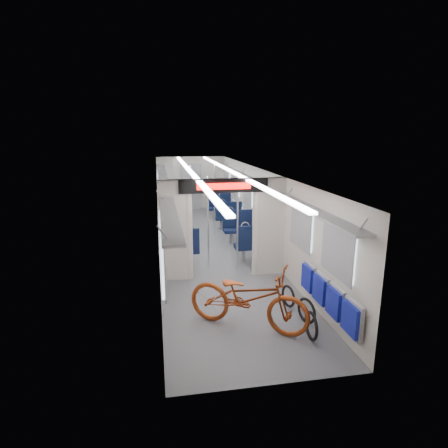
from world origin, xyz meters
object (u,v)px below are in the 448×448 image
flip_bench (328,296)px  seat_bay_near_left (178,236)px  bike_hoop_a (311,327)px  stanchion_far_left (191,202)px  stanchion_near_left (208,223)px  seat_bay_far_right (224,209)px  stanchion_near_right (238,224)px  seat_bay_near_right (245,233)px  stanchion_far_right (214,201)px  bicycle (248,298)px  seat_bay_far_left (173,210)px  bike_hoop_c (288,297)px  bike_hoop_b (306,312)px

flip_bench → seat_bay_near_left: (-2.29, 4.38, -0.03)m
bike_hoop_a → stanchion_far_left: 6.72m
stanchion_near_left → stanchion_far_left: 2.93m
seat_bay_far_right → stanchion_near_right: (-0.52, -4.81, 0.61)m
flip_bench → stanchion_far_left: 6.46m
seat_bay_near_left → stanchion_far_left: (0.52, 1.80, 0.60)m
seat_bay_near_left → seat_bay_near_right: bearing=1.1°
stanchion_far_left → stanchion_far_right: size_ratio=1.00×
stanchion_far_left → stanchion_far_right: 0.78m
bicycle → seat_bay_far_left: size_ratio=1.06×
seat_bay_far_left → stanchion_near_left: (0.67, -4.70, 0.61)m
bike_hoop_c → bicycle: bearing=-146.3°
stanchion_far_right → stanchion_near_left: bearing=-101.5°
seat_bay_near_right → stanchion_near_right: 1.60m
bicycle → seat_bay_near_right: size_ratio=1.02×
seat_bay_far_right → seat_bay_far_left: bearing=176.6°
seat_bay_near_right → bike_hoop_b: bearing=-88.2°
bicycle → flip_bench: bearing=-66.4°
bike_hoop_a → seat_bay_far_left: bearing=102.7°
seat_bay_near_left → seat_bay_far_right: seat_bay_near_left is taller
seat_bay_near_right → stanchion_far_left: (-1.35, 1.76, 0.60)m
seat_bay_near_left → seat_bay_far_left: size_ratio=1.05×
bike_hoop_a → seat_bay_far_right: bearing=90.0°
seat_bay_near_right → seat_bay_far_left: size_ratio=1.03×
seat_bay_near_left → stanchion_near_right: 2.01m
bike_hoop_c → stanchion_far_right: bearing=96.3°
seat_bay_near_left → seat_bay_far_left: (-0.00, 3.57, -0.01)m
bicycle → bike_hoop_a: (0.93, -0.55, -0.35)m
bike_hoop_a → stanchion_near_right: 3.53m
bike_hoop_b → stanchion_far_right: (-0.71, 6.12, 0.94)m
seat_bay_far_left → stanchion_near_left: 4.78m
seat_bay_far_right → stanchion_near_right: stanchion_near_right is taller
seat_bay_far_right → stanchion_far_right: 1.74m
bicycle → stanchion_far_right: (0.36, 6.10, 0.59)m
stanchion_far_right → stanchion_far_left: bearing=-170.4°
seat_bay_far_left → stanchion_far_left: 1.94m
bike_hoop_c → seat_bay_near_left: 4.02m
bike_hoop_c → stanchion_near_left: 2.86m
flip_bench → seat_bay_far_right: (-0.42, 7.84, -0.04)m
bicycle → stanchion_near_left: bearing=37.4°
bicycle → bike_hoop_c: size_ratio=4.88×
seat_bay_near_right → stanchion_far_left: size_ratio=0.91×
flip_bench → stanchion_near_left: stanchion_near_left is taller
bike_hoop_b → stanchion_far_left: (-1.48, 5.99, 0.94)m
seat_bay_near_left → seat_bay_near_right: 1.87m
bicycle → bike_hoop_a: size_ratio=4.41×
bicycle → stanchion_far_right: stanchion_far_right is taller
seat_bay_near_left → stanchion_near_right: size_ratio=0.93×
bike_hoop_c → stanchion_near_right: 2.44m
seat_bay_far_right → stanchion_near_left: 4.78m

